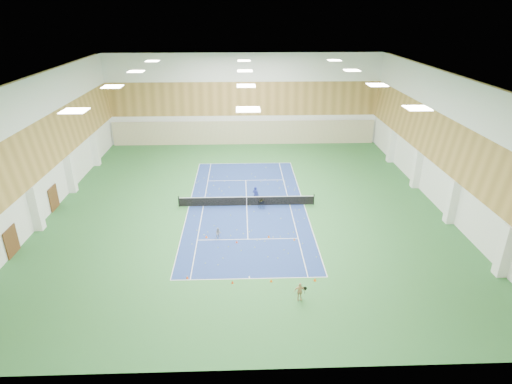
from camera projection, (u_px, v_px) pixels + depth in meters
ground at (247, 206)px, 40.66m from camera, size 40.00×40.00×0.00m
room_shell at (246, 145)px, 38.26m from camera, size 36.00×40.00×12.00m
wood_cladding at (246, 123)px, 37.46m from camera, size 36.00×40.00×8.00m
ceiling_light_grid at (245, 78)px, 35.89m from camera, size 21.40×25.40×0.06m
court_surface at (247, 206)px, 40.66m from camera, size 10.97×23.77×0.01m
tennis_balls_scatter at (247, 205)px, 40.65m from camera, size 10.57×22.77×0.07m
tennis_net at (247, 200)px, 40.44m from camera, size 12.80×0.10×1.10m
back_curtain at (244, 133)px, 58.11m from camera, size 35.40×0.16×3.20m
door_left_a at (12, 242)px, 32.31m from camera, size 0.08×1.80×2.20m
door_left_b at (54, 198)px, 39.64m from camera, size 0.08×1.80×2.20m
coach at (256, 195)px, 40.90m from camera, size 0.74×0.62×1.71m
child_court at (218, 233)px, 34.75m from camera, size 0.49×0.39×0.96m
child_apron at (300, 292)px, 27.41m from camera, size 0.76×0.33×1.28m
ball_cart at (261, 204)px, 39.99m from camera, size 0.60×0.60×0.81m
cone_svc_a at (206, 236)px, 34.99m from camera, size 0.22×0.22×0.24m
cone_svc_b at (237, 242)px, 34.25m from camera, size 0.18×0.18×0.20m
cone_svc_c at (269, 236)px, 35.04m from camera, size 0.19×0.19×0.21m
cone_svc_d at (294, 239)px, 34.64m from camera, size 0.17×0.17×0.19m
cone_base_a at (187, 277)px, 29.76m from camera, size 0.19×0.19×0.21m
cone_base_b at (232, 282)px, 29.26m from camera, size 0.19×0.19×0.21m
cone_base_c at (271, 280)px, 29.43m from camera, size 0.19×0.19×0.21m
cone_base_d at (315, 279)px, 29.51m from camera, size 0.21×0.21×0.23m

